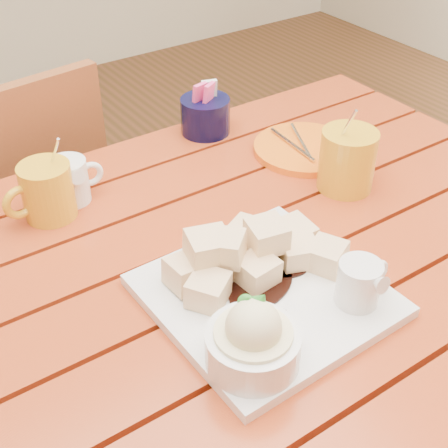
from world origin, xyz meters
TOP-DOWN VIEW (x-y plane):
  - table at (0.00, 0.00)m, footprint 1.20×0.79m
  - dessert_plate at (-0.01, -0.11)m, footprint 0.28×0.28m
  - coffee_mug_left at (-0.15, 0.25)m, footprint 0.11×0.08m
  - coffee_mug_right at (0.28, 0.05)m, footprint 0.13×0.09m
  - cream_pitcher at (-0.11, 0.27)m, footprint 0.09×0.07m
  - sugar_caddy at (0.20, 0.34)m, footprint 0.09×0.09m
  - orange_saucer at (0.30, 0.17)m, footprint 0.19×0.19m
  - chair_far at (-0.16, 0.60)m, footprint 0.46×0.46m

SIDE VIEW (x-z plane):
  - chair_far at x=-0.16m, z-range 0.05..0.92m
  - table at x=0.00m, z-range 0.27..1.02m
  - orange_saucer at x=0.30m, z-range 0.75..0.77m
  - dessert_plate at x=-0.01m, z-range 0.73..0.84m
  - sugar_caddy at x=0.20m, z-range 0.74..0.84m
  - cream_pitcher at x=-0.11m, z-range 0.75..0.83m
  - coffee_mug_left at x=-0.15m, z-range 0.73..0.86m
  - coffee_mug_right at x=0.28m, z-range 0.73..0.88m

